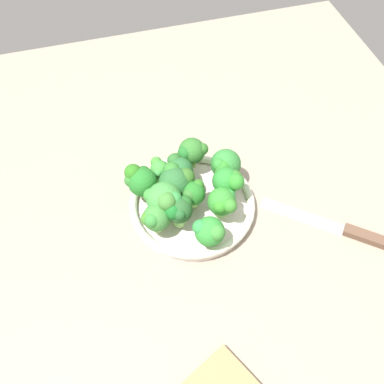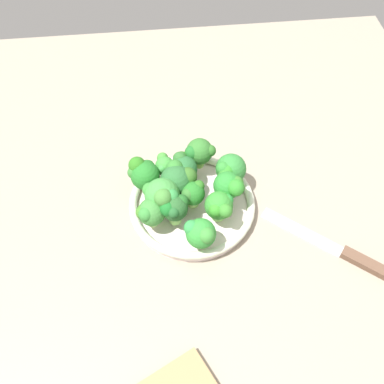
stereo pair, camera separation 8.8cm
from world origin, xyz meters
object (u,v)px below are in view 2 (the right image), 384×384
object	(u,v)px
broccoli_floret_6	(193,194)
broccoli_floret_9	(165,166)
broccoli_floret_1	(229,186)
broccoli_floret_11	(229,170)
broccoli_floret_12	(162,195)
broccoli_floret_5	(184,167)
knife	(342,252)
broccoli_floret_10	(220,206)
broccoli_floret_4	(177,179)
broccoli_floret_8	(199,152)
broccoli_floret_2	(174,208)
broccoli_floret_3	(201,233)
bowl	(192,205)
broccoli_floret_0	(150,213)
broccoli_floret_7	(144,173)

from	to	relation	value
broccoli_floret_6	broccoli_floret_9	xyz separation A→B (cm)	(-4.95, 7.74, -0.20)
broccoli_floret_1	broccoli_floret_9	distance (cm)	14.31
broccoli_floret_11	broccoli_floret_12	xyz separation A→B (cm)	(-13.88, -5.41, 0.96)
broccoli_floret_5	broccoli_floret_9	world-z (taller)	broccoli_floret_5
knife	broccoli_floret_10	bearing A→B (deg)	159.02
broccoli_floret_1	broccoli_floret_4	xyz separation A→B (cm)	(-9.94, 3.23, -0.39)
broccoli_floret_4	broccoli_floret_10	xyz separation A→B (cm)	(7.54, -7.22, -0.26)
broccoli_floret_8	broccoli_floret_12	xyz separation A→B (cm)	(-8.36, -10.39, 0.44)
broccoli_floret_5	broccoli_floret_12	distance (cm)	8.77
broccoli_floret_6	broccoli_floret_8	size ratio (longest dim) A/B	0.80
broccoli_floret_2	broccoli_floret_4	size ratio (longest dim) A/B	0.89
broccoli_floret_11	broccoli_floret_12	world-z (taller)	broccoli_floret_12
broccoli_floret_3	broccoli_floret_5	size ratio (longest dim) A/B	1.03
bowl	broccoli_floret_8	distance (cm)	11.00
broccoli_floret_10	broccoli_floret_2	bearing A→B (deg)	178.79
broccoli_floret_0	broccoli_floret_10	bearing A→B (deg)	-0.34
broccoli_floret_0	broccoli_floret_8	distance (cm)	17.33
broccoli_floret_5	broccoli_floret_8	world-z (taller)	broccoli_floret_8
broccoli_floret_6	broccoli_floret_8	xyz separation A→B (cm)	(2.42, 9.72, 1.02)
broccoli_floret_1	broccoli_floret_11	world-z (taller)	broccoli_floret_1
broccoli_floret_2	broccoli_floret_10	distance (cm)	8.57
broccoli_floret_2	broccoli_floret_9	xyz separation A→B (cm)	(-1.10, 11.40, -1.14)
broccoli_floret_3	broccoli_floret_7	bearing A→B (deg)	123.19
broccoli_floret_3	broccoli_floret_5	distance (cm)	15.92
bowl	broccoli_floret_4	world-z (taller)	broccoli_floret_4
broccoli_floret_10	knife	xyz separation A→B (cm)	(22.86, -8.76, -6.27)
broccoli_floret_1	broccoli_floret_3	distance (cm)	11.58
broccoli_floret_0	broccoli_floret_11	xyz separation A→B (cm)	(16.39, 8.50, 0.17)
broccoli_floret_7	broccoli_floret_12	size ratio (longest dim) A/B	0.88
broccoli_floret_9	broccoli_floret_12	xyz separation A→B (cm)	(-0.99, -8.41, 1.66)
broccoli_floret_1	broccoli_floret_7	world-z (taller)	broccoli_floret_1
broccoli_floret_8	broccoli_floret_11	size ratio (longest dim) A/B	1.05
broccoli_floret_3	knife	bearing A→B (deg)	-7.01
knife	broccoli_floret_6	bearing A→B (deg)	155.43
broccoli_floret_12	broccoli_floret_8	bearing A→B (deg)	51.16
broccoli_floret_3	broccoli_floret_11	size ratio (longest dim) A/B	0.96
broccoli_floret_1	broccoli_floret_6	world-z (taller)	broccoli_floret_1
broccoli_floret_4	broccoli_floret_1	bearing A→B (deg)	-18.02
broccoli_floret_4	broccoli_floret_10	world-z (taller)	broccoli_floret_4
broccoli_floret_7	bowl	bearing A→B (deg)	-27.31
broccoli_floret_4	broccoli_floret_6	world-z (taller)	broccoli_floret_4
broccoli_floret_2	broccoli_floret_8	xyz separation A→B (cm)	(6.27, 13.37, 0.08)
broccoli_floret_9	broccoli_floret_2	bearing A→B (deg)	-84.49
broccoli_floret_1	broccoli_floret_2	bearing A→B (deg)	-160.82
broccoli_floret_1	broccoli_floret_8	distance (cm)	10.65
broccoli_floret_3	broccoli_floret_1	bearing A→B (deg)	54.65
broccoli_floret_4	broccoli_floret_11	bearing A→B (deg)	7.16
bowl	broccoli_floret_11	world-z (taller)	broccoli_floret_11
broccoli_floret_10	broccoli_floret_11	xyz separation A→B (cm)	(3.23, 8.58, 0.02)
broccoli_floret_7	broccoli_floret_11	distance (cm)	17.18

